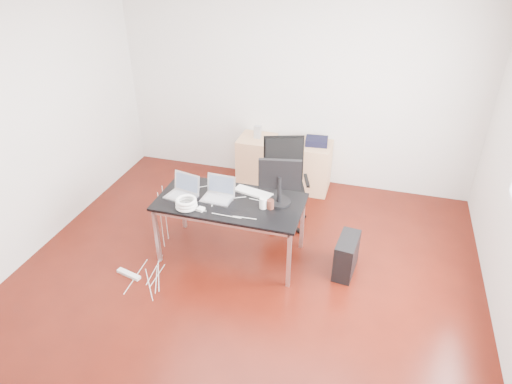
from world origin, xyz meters
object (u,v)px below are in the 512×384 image
(filing_cabinet_left, at_px, (257,160))
(filing_cabinet_right, at_px, (312,167))
(desk, at_px, (230,205))
(office_chair, at_px, (284,178))
(pc_tower, at_px, (346,256))

(filing_cabinet_left, height_order, filing_cabinet_right, same)
(desk, xyz_separation_m, filing_cabinet_left, (-0.20, 1.75, -0.33))
(desk, height_order, filing_cabinet_left, desk)
(desk, distance_m, office_chair, 0.96)
(office_chair, bearing_deg, desk, -132.89)
(filing_cabinet_left, height_order, pc_tower, filing_cabinet_left)
(desk, height_order, office_chair, office_chair)
(pc_tower, bearing_deg, office_chair, 143.77)
(filing_cabinet_right, bearing_deg, pc_tower, -67.63)
(office_chair, bearing_deg, pc_tower, -60.18)
(desk, bearing_deg, filing_cabinet_right, 70.76)
(desk, bearing_deg, pc_tower, 2.43)
(pc_tower, bearing_deg, desk, -171.67)
(filing_cabinet_left, distance_m, pc_tower, 2.27)
(desk, height_order, filing_cabinet_right, desk)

